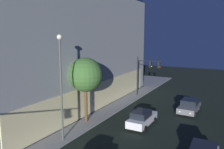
# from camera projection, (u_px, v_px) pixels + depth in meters

# --- Properties ---
(modern_building) EXTENTS (31.45, 28.42, 17.71)m
(modern_building) POSITION_uv_depth(u_px,v_px,m) (18.00, 39.00, 34.89)
(modern_building) COLOR #4C4C51
(modern_building) RESTS_ON ground
(traffic_light_far_corner) EXTENTS (0.34, 3.79, 5.96)m
(traffic_light_far_corner) POSITION_uv_depth(u_px,v_px,m) (146.00, 69.00, 35.65)
(traffic_light_far_corner) COLOR black
(traffic_light_far_corner) RESTS_ON sidewalk_corner
(street_lamp_sidewalk) EXTENTS (0.44, 0.44, 9.23)m
(street_lamp_sidewalk) POSITION_uv_depth(u_px,v_px,m) (61.00, 77.00, 20.12)
(street_lamp_sidewalk) COLOR #4A4A4A
(street_lamp_sidewalk) RESTS_ON sidewalk_corner
(sidewalk_tree) EXTENTS (3.61, 3.61, 6.89)m
(sidewalk_tree) POSITION_uv_depth(u_px,v_px,m) (85.00, 75.00, 24.68)
(sidewalk_tree) COLOR #51381E
(sidewalk_tree) RESTS_ON sidewalk_corner
(car_white) EXTENTS (4.52, 2.04, 1.68)m
(car_white) POSITION_uv_depth(u_px,v_px,m) (142.00, 118.00, 24.38)
(car_white) COLOR silver
(car_white) RESTS_ON ground
(car_grey) EXTENTS (4.32, 2.36, 1.63)m
(car_grey) POSITION_uv_depth(u_px,v_px,m) (189.00, 106.00, 28.62)
(car_grey) COLOR slate
(car_grey) RESTS_ON ground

